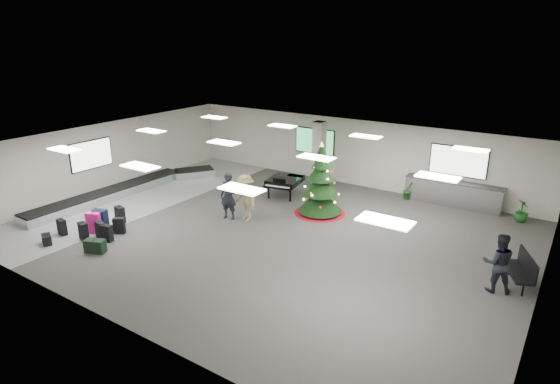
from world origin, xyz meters
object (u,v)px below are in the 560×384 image
Objects in this scene: pink_suitcase at (94,223)px; potted_plant_left at (408,190)px; baggage_carousel at (128,189)px; christmas_tree at (320,189)px; traveler_a at (229,196)px; bench at (522,269)px; traveler_bench at (498,263)px; grand_piano at (284,181)px; traveler_b at (246,198)px; potted_plant_right at (522,211)px; service_counter at (453,193)px.

potted_plant_left is at bearing 24.53° from pink_suitcase.
baggage_carousel is 9.05m from christmas_tree.
pink_suitcase is 5.08m from traveler_a.
traveler_a is at bearing 159.48° from bench.
traveler_bench reaches higher than pink_suitcase.
grand_piano is at bearing 157.77° from christmas_tree.
traveler_b is 2.09× the size of potted_plant_right.
bench is (7.74, -1.87, -0.48)m from christmas_tree.
service_counter is 1.87m from potted_plant_left.
grand_piano is at bearing -41.65° from traveler_bench.
traveler_b is 10.85m from potted_plant_right.
service_counter is at bearing 96.74° from bench.
traveler_a is at bearing -106.09° from grand_piano.
traveler_a is 2.13× the size of potted_plant_right.
potted_plant_right is at bearing -109.88° from traveler_bench.
service_counter is 2.27× the size of traveler_bench.
grand_piano is (-2.41, 0.98, -0.33)m from christmas_tree.
christmas_tree is at bearing 17.84° from baggage_carousel.
pink_suitcase is 5.70m from traveler_b.
traveler_b is 1.05× the size of traveler_bench.
service_counter is at bearing 27.67° from baggage_carousel.
baggage_carousel is at bearing 99.82° from pink_suitcase.
potted_plant_left reaches higher than baggage_carousel.
christmas_tree is 1.85× the size of bench.
baggage_carousel is 5.01× the size of grand_piano.
bench is at bearing 21.30° from traveler_b.
traveler_bench is at bearing -19.69° from christmas_tree.
christmas_tree is at bearing 142.39° from bench.
potted_plant_right is at bearing 19.85° from traveler_a.
service_counter is 7.17m from traveler_bench.
baggage_carousel is at bearing -149.54° from potted_plant_left.
traveler_a is 9.92m from traveler_bench.
traveler_bench is (7.17, -2.57, -0.15)m from christmas_tree.
pink_suitcase is at bearing -129.70° from potted_plant_left.
grand_piano is 1.04× the size of traveler_b.
baggage_carousel is 5.20× the size of traveler_b.
pink_suitcase is 0.94× the size of potted_plant_left.
bench is at bearing -13.60° from christmas_tree.
pink_suitcase is 0.51× the size of bench.
grand_piano is 1.09× the size of traveler_bench.
christmas_tree reaches higher than traveler_a.
traveler_b is at bearing -23.21° from traveler_bench.
bench is 0.96m from traveler_bench.
grand_piano reaches higher than potted_plant_left.
christmas_tree reaches higher than bench.
traveler_b is (-2.09, -2.26, -0.10)m from christmas_tree.
pink_suitcase is 14.44m from bench.
bench is 0.88× the size of traveler_b.
potted_plant_right is (-0.15, 6.17, -0.44)m from traveler_bench.
traveler_bench is at bearing -30.93° from grand_piano.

